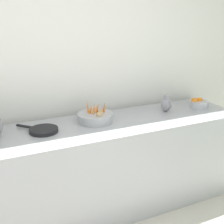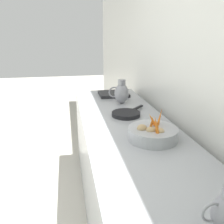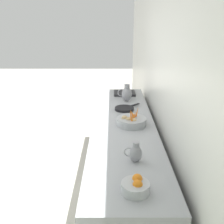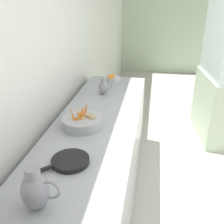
# 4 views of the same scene
# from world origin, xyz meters

# --- Properties ---
(tile_wall_left) EXTENTS (0.10, 9.55, 3.00)m
(tile_wall_left) POSITION_xyz_m (-1.95, 0.56, 1.50)
(tile_wall_left) COLOR silver
(tile_wall_left) RESTS_ON ground_plane
(prep_counter) EXTENTS (0.73, 3.07, 0.94)m
(prep_counter) POSITION_xyz_m (-1.47, 0.06, 0.47)
(prep_counter) COLOR #9EA0A5
(prep_counter) RESTS_ON ground_plane
(vegetable_colander) EXTENTS (0.34, 0.34, 0.21)m
(vegetable_colander) POSITION_xyz_m (-1.56, 0.11, 0.99)
(vegetable_colander) COLOR #9EA0A5
(vegetable_colander) RESTS_ON prep_counter
(orange_bowl) EXTENTS (0.21, 0.21, 0.11)m
(orange_bowl) POSITION_xyz_m (-1.51, 1.34, 0.98)
(orange_bowl) COLOR #ADAFB5
(orange_bowl) RESTS_ON prep_counter
(metal_pitcher_tall) EXTENTS (0.21, 0.15, 0.25)m
(metal_pitcher_tall) POSITION_xyz_m (-1.56, -0.82, 1.05)
(metal_pitcher_tall) COLOR gray
(metal_pitcher_tall) RESTS_ON prep_counter
(metal_pitcher_short) EXTENTS (0.16, 0.11, 0.19)m
(metal_pitcher_short) POSITION_xyz_m (-1.54, 0.92, 1.02)
(metal_pitcher_short) COLOR gray
(metal_pitcher_short) RESTS_ON prep_counter
(skillet_on_counter) EXTENTS (0.35, 0.34, 0.03)m
(skillet_on_counter) POSITION_xyz_m (-1.51, -0.41, 0.96)
(skillet_on_counter) COLOR black
(skillet_on_counter) RESTS_ON prep_counter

